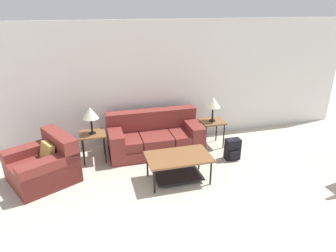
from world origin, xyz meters
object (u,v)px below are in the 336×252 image
object	(u,v)px
couch	(155,138)
table_lamp_left	(90,113)
coffee_table	(178,162)
side_table_left	(93,136)
armchair	(45,165)
side_table_right	(212,124)
table_lamp_right	(213,103)
backpack	(233,149)

from	to	relation	value
couch	table_lamp_left	size ratio (longest dim) A/B	3.60
coffee_table	side_table_left	size ratio (longest dim) A/B	1.92
couch	armchair	size ratio (longest dim) A/B	1.42
coffee_table	table_lamp_left	xyz separation A→B (m)	(-1.38, 1.15, 0.63)
side_table_right	table_lamp_right	size ratio (longest dim) A/B	1.09
armchair	table_lamp_left	size ratio (longest dim) A/B	2.53
side_table_left	table_lamp_right	xyz separation A→B (m)	(2.48, 0.00, 0.47)
side_table_left	side_table_right	bearing A→B (deg)	0.00
coffee_table	backpack	world-z (taller)	coffee_table
armchair	table_lamp_left	bearing A→B (deg)	30.73
coffee_table	couch	bearing A→B (deg)	96.40
table_lamp_left	backpack	size ratio (longest dim) A/B	1.23
side_table_left	backpack	bearing A→B (deg)	-14.58
couch	backpack	distance (m)	1.60
armchair	side_table_right	bearing A→B (deg)	8.67
side_table_right	table_lamp_left	xyz separation A→B (m)	(-2.48, 0.00, 0.47)
couch	table_lamp_right	bearing A→B (deg)	-3.51
armchair	backpack	xyz separation A→B (m)	(3.50, -0.18, -0.08)
armchair	table_lamp_right	world-z (taller)	table_lamp_right
coffee_table	backpack	distance (m)	1.36
armchair	couch	bearing A→B (deg)	15.59
table_lamp_left	table_lamp_right	bearing A→B (deg)	0.00
table_lamp_left	side_table_left	bearing A→B (deg)	-63.43
coffee_table	side_table_left	bearing A→B (deg)	140.22
backpack	table_lamp_right	bearing A→B (deg)	103.48
table_lamp_left	couch	bearing A→B (deg)	3.51
couch	table_lamp_right	distance (m)	1.42
coffee_table	table_lamp_left	bearing A→B (deg)	140.22
backpack	couch	bearing A→B (deg)	151.47
armchair	table_lamp_right	xyz separation A→B (m)	(3.34, 0.51, 0.70)
couch	side_table_right	xyz separation A→B (m)	(1.24, -0.08, 0.21)
coffee_table	table_lamp_left	size ratio (longest dim) A/B	2.08
table_lamp_left	backpack	world-z (taller)	table_lamp_left
table_lamp_right	couch	bearing A→B (deg)	176.49
side_table_left	table_lamp_left	distance (m)	0.47
coffee_table	side_table_right	size ratio (longest dim) A/B	1.92
side_table_left	side_table_right	size ratio (longest dim) A/B	1.00
couch	backpack	xyz separation A→B (m)	(1.41, -0.76, -0.09)
couch	table_lamp_left	bearing A→B (deg)	-176.49
couch	side_table_left	distance (m)	1.26
side_table_left	side_table_right	xyz separation A→B (m)	(2.48, 0.00, 0.00)
table_lamp_right	coffee_table	bearing A→B (deg)	-133.88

